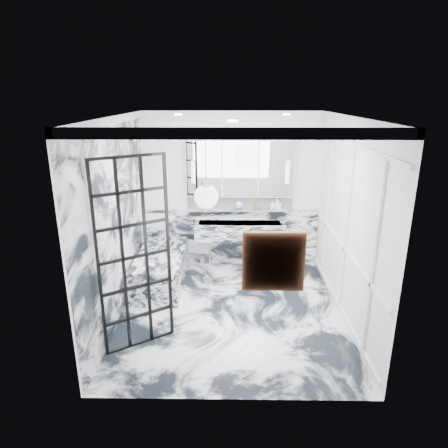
{
  "coord_description": "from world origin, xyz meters",
  "views": [
    {
      "loc": [
        -0.03,
        -5.23,
        3.07
      ],
      "look_at": [
        -0.12,
        0.5,
        1.2
      ],
      "focal_mm": 32.0,
      "sensor_mm": 36.0,
      "label": 1
    }
  ],
  "objects_px": {
    "crittall_door": "(135,257)",
    "trough_sink": "(240,231)",
    "bathtub": "(161,269)",
    "mirror_cabinet": "(240,169)"
  },
  "relations": [
    {
      "from": "crittall_door",
      "to": "trough_sink",
      "type": "height_order",
      "value": "crittall_door"
    },
    {
      "from": "trough_sink",
      "to": "crittall_door",
      "type": "bearing_deg",
      "value": -119.19
    },
    {
      "from": "mirror_cabinet",
      "to": "crittall_door",
      "type": "bearing_deg",
      "value": -117.53
    },
    {
      "from": "crittall_door",
      "to": "mirror_cabinet",
      "type": "height_order",
      "value": "crittall_door"
    },
    {
      "from": "trough_sink",
      "to": "bathtub",
      "type": "relative_size",
      "value": 0.97
    },
    {
      "from": "crittall_door",
      "to": "trough_sink",
      "type": "bearing_deg",
      "value": 27.76
    },
    {
      "from": "trough_sink",
      "to": "bathtub",
      "type": "xyz_separation_m",
      "value": [
        -1.33,
        -0.66,
        -0.45
      ]
    },
    {
      "from": "bathtub",
      "to": "crittall_door",
      "type": "bearing_deg",
      "value": -89.87
    },
    {
      "from": "crittall_door",
      "to": "mirror_cabinet",
      "type": "bearing_deg",
      "value": 29.42
    },
    {
      "from": "trough_sink",
      "to": "bathtub",
      "type": "bearing_deg",
      "value": -153.52
    }
  ]
}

